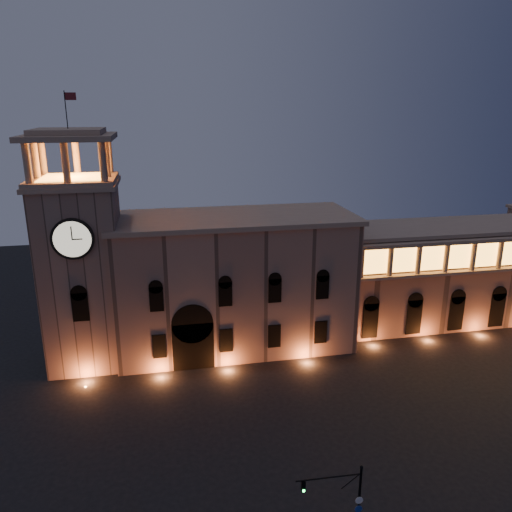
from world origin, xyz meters
name	(u,v)px	position (x,y,z in m)	size (l,w,h in m)	color
ground	(292,444)	(0.00, 0.00, 0.00)	(160.00, 160.00, 0.00)	black
government_building	(234,282)	(-2.08, 21.93, 8.77)	(30.80, 12.80, 17.60)	#8B695B
clock_tower	(82,265)	(-20.50, 20.98, 12.50)	(9.80, 9.80, 32.40)	#8B695B
colonnade_wing	(460,272)	(32.00, 23.92, 7.33)	(40.60, 11.50, 14.50)	#866455
traffic_light	(348,505)	(0.92, -11.65, 3.59)	(4.98, 0.55, 6.84)	black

